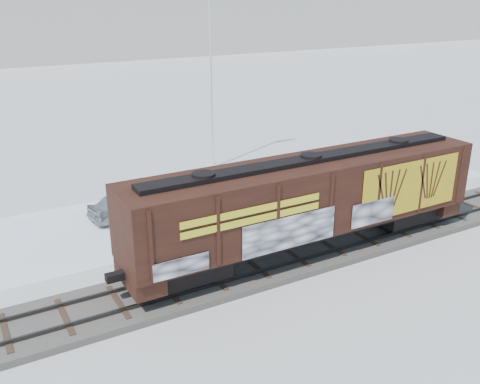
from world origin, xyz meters
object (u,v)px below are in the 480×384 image
hopper_railcar (309,198)px  car_dark (336,181)px  car_silver (128,204)px  car_white (205,202)px  flagpole (213,99)px

hopper_railcar → car_dark: hopper_railcar is taller
car_silver → car_dark: car_dark is taller
hopper_railcar → car_silver: (-5.60, 8.36, -2.07)m
car_white → car_dark: bearing=-98.3°
hopper_railcar → flagpole: 14.16m
hopper_railcar → car_white: (-2.06, 6.26, -1.94)m
car_dark → flagpole: bearing=19.5°
flagpole → car_silver: (-7.89, -5.49, -3.99)m
hopper_railcar → car_silver: 10.27m
flagpole → hopper_railcar: bearing=-99.4°
car_silver → car_white: car_white is taller
hopper_railcar → car_dark: (6.39, 5.80, -2.05)m
flagpole → car_white: 9.55m
car_dark → car_silver: bearing=70.4°
hopper_railcar → car_white: size_ratio=3.25×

